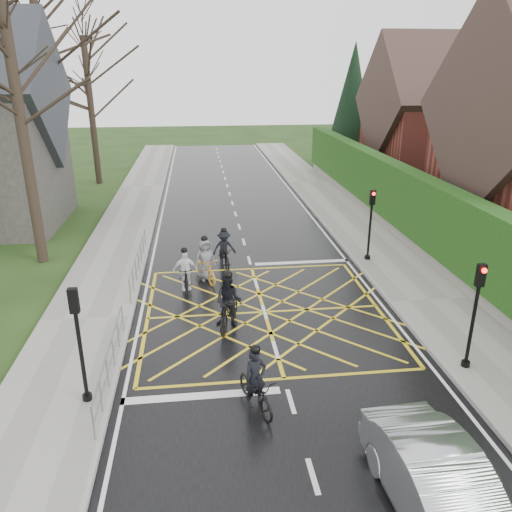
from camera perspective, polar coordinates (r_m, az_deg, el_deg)
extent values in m
plane|color=black|center=(17.44, 0.97, -6.44)|extent=(120.00, 120.00, 0.00)
cube|color=black|center=(17.44, 0.97, -6.42)|extent=(9.00, 80.00, 0.01)
cube|color=gray|center=(19.09, 19.18, -4.91)|extent=(3.00, 80.00, 0.15)
cube|color=gray|center=(17.70, -18.80, -6.93)|extent=(3.00, 80.00, 0.15)
cube|color=slate|center=(24.75, 17.11, 1.86)|extent=(0.50, 38.00, 0.70)
cube|color=#14370F|center=(24.27, 17.55, 5.77)|extent=(0.90, 38.00, 2.80)
cube|color=maroon|center=(37.73, 20.30, 11.92)|extent=(9.00, 8.00, 6.00)
cube|color=#372721|center=(37.46, 20.87, 16.28)|extent=(9.80, 8.80, 8.80)
cube|color=maroon|center=(38.70, 25.16, 19.71)|extent=(0.70, 0.70, 1.60)
cylinder|color=black|center=(43.95, 10.52, 10.74)|extent=(0.50, 0.50, 1.20)
cone|color=black|center=(43.43, 10.91, 16.45)|extent=(4.60, 4.60, 10.00)
cylinder|color=black|center=(22.58, -25.11, 12.58)|extent=(0.44, 0.44, 11.00)
cylinder|color=black|center=(30.47, -22.63, 15.52)|extent=(0.44, 0.44, 12.00)
cylinder|color=black|center=(38.17, -18.28, 15.28)|extent=(0.44, 0.44, 10.00)
cylinder|color=slate|center=(13.99, -16.48, -10.06)|extent=(0.05, 5.00, 0.05)
cylinder|color=slate|center=(14.22, -16.30, -11.62)|extent=(0.04, 5.00, 0.04)
cylinder|color=slate|center=(12.24, -18.08, -18.03)|extent=(0.04, 0.04, 1.00)
cylinder|color=slate|center=(16.39, -14.99, -7.13)|extent=(0.04, 0.04, 1.00)
cylinder|color=slate|center=(20.74, -13.38, 0.52)|extent=(0.05, 6.00, 0.05)
cylinder|color=slate|center=(20.89, -13.27, -0.63)|extent=(0.04, 6.00, 0.04)
cylinder|color=slate|center=(18.17, -14.19, -4.20)|extent=(0.04, 0.04, 1.00)
cylinder|color=slate|center=(23.72, -12.56, 1.87)|extent=(0.04, 0.04, 1.00)
cylinder|color=black|center=(21.84, 12.87, 2.98)|extent=(0.10, 0.10, 3.00)
cylinder|color=black|center=(22.28, 12.60, -0.32)|extent=(0.24, 0.24, 0.30)
cube|color=black|center=(21.47, 13.17, 6.54)|extent=(0.22, 0.16, 0.62)
sphere|color=#FF0C0C|center=(21.32, 13.32, 6.93)|extent=(0.14, 0.14, 0.14)
cylinder|color=black|center=(14.79, 23.51, -7.04)|extent=(0.10, 0.10, 3.00)
cylinder|color=black|center=(15.43, 22.78, -11.50)|extent=(0.24, 0.24, 0.30)
cube|color=black|center=(14.24, 24.30, -2.03)|extent=(0.22, 0.16, 0.62)
sphere|color=#FF0C0C|center=(14.08, 24.65, -1.54)|extent=(0.14, 0.14, 0.14)
cylinder|color=black|center=(12.99, -19.36, -10.41)|extent=(0.10, 0.10, 3.00)
cylinder|color=black|center=(13.71, -18.68, -15.26)|extent=(0.24, 0.24, 0.30)
cube|color=black|center=(12.35, -20.13, -4.81)|extent=(0.22, 0.16, 0.62)
sphere|color=#FF0C0C|center=(12.39, -20.11, -3.82)|extent=(0.14, 0.14, 0.14)
imported|color=black|center=(12.78, -0.01, -15.20)|extent=(1.18, 1.87, 0.93)
imported|color=black|center=(12.67, -0.06, -13.75)|extent=(0.67, 0.55, 1.58)
sphere|color=black|center=(12.23, -0.06, -10.63)|extent=(0.25, 0.25, 0.25)
imported|color=black|center=(16.25, -3.10, -6.30)|extent=(1.18, 2.02, 1.17)
imported|color=black|center=(16.20, -3.15, -5.16)|extent=(1.05, 0.94, 1.79)
sphere|color=black|center=(15.82, -3.21, -2.17)|extent=(0.28, 0.28, 0.28)
imported|color=black|center=(21.22, -3.63, -0.02)|extent=(0.89, 1.83, 0.92)
imported|color=black|center=(21.20, -3.66, 0.88)|extent=(1.09, 0.74, 1.57)
sphere|color=black|center=(20.94, -3.71, 2.95)|extent=(0.25, 0.25, 0.25)
imported|color=black|center=(19.05, -8.07, -2.51)|extent=(0.63, 1.75, 1.03)
imported|color=white|center=(19.04, -8.10, -1.64)|extent=(0.95, 0.46, 1.57)
sphere|color=black|center=(18.75, -8.22, 0.64)|extent=(0.25, 0.25, 0.25)
imported|color=orange|center=(19.86, -5.80, -1.46)|extent=(1.31, 2.02, 1.00)
imported|color=slate|center=(19.82, -5.84, -0.41)|extent=(0.97, 0.81, 1.70)
sphere|color=black|center=(19.53, -5.93, 1.97)|extent=(0.27, 0.27, 0.27)
imported|color=#AAADB1|center=(10.59, 20.57, -23.99)|extent=(1.81, 4.50, 1.45)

